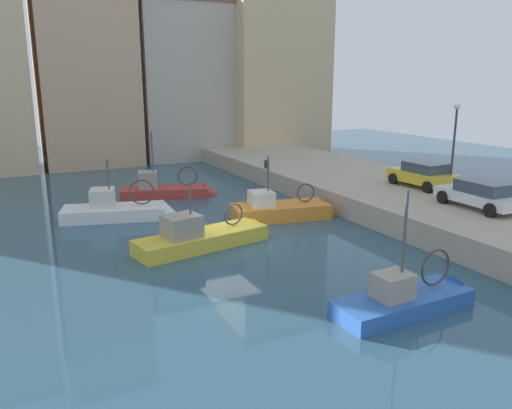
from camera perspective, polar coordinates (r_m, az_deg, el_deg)
water_surface at (r=23.87m, az=-3.30°, el=-3.79°), size 80.00×80.00×0.00m
quay_wall at (r=29.99m, az=17.28°, el=0.48°), size 9.00×56.00×1.20m
fishing_boat_white at (r=28.04m, az=-14.80°, el=-1.26°), size 6.41×3.51×4.12m
fishing_boat_red at (r=32.64m, az=-9.65°, el=1.16°), size 6.36×3.30×4.94m
fishing_boat_orange at (r=27.26m, az=3.44°, el=-1.30°), size 6.17×3.09×4.29m
fishing_boat_yellow at (r=22.80m, az=-5.43°, el=-4.32°), size 7.05×2.90×3.82m
fishing_boat_blue at (r=17.56m, az=17.13°, el=-10.75°), size 5.64×1.89×4.76m
parked_car_yellow at (r=30.68m, az=18.28°, el=3.26°), size 2.15×3.99×1.45m
parked_car_white at (r=26.50m, az=23.87°, el=1.06°), size 1.93×4.28×1.36m
mooring_bollard_mid at (r=35.41m, az=1.16°, el=4.56°), size 0.28×0.28×0.55m
quay_streetlamp at (r=29.66m, az=21.48°, el=7.57°), size 0.36×0.36×4.83m
waterfront_building_west at (r=48.58m, az=-7.25°, el=13.67°), size 10.53×6.42×14.15m
waterfront_building_west_mid at (r=46.23m, az=-18.84°, el=17.36°), size 8.09×6.70×21.09m
waterfront_building_east at (r=51.13m, az=1.68°, el=16.34°), size 9.83×7.99×18.72m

